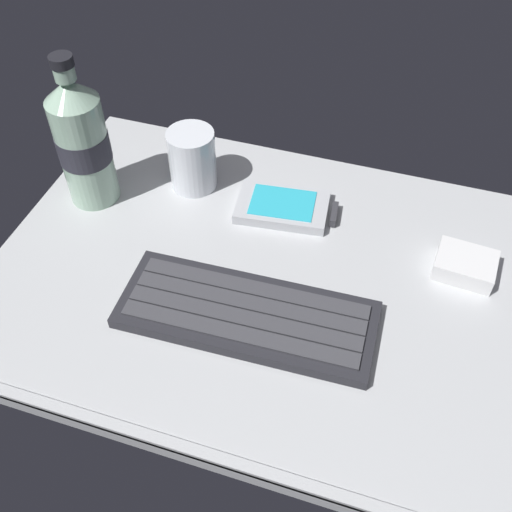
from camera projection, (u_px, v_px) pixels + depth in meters
ground_plane at (255, 279)px, 73.67cm from camera, size 64.00×48.00×2.80cm
keyboard at (247, 314)px, 67.86cm from camera, size 29.33×11.92×1.70cm
handheld_device at (287, 208)px, 79.80cm from camera, size 13.36×8.89×1.50cm
juice_cup at (192, 161)px, 81.30cm from camera, size 6.40×6.40×8.50cm
water_bottle at (82, 142)px, 75.90cm from camera, size 6.73×6.73×20.80cm
charger_block at (465, 265)px, 72.30cm from camera, size 7.44×6.16×2.40cm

